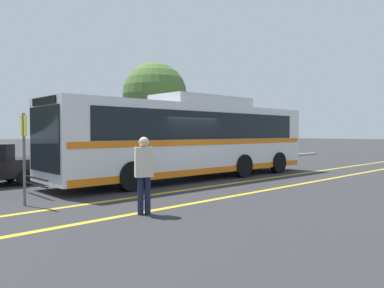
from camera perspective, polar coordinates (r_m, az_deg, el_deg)
ground_plane at (r=14.79m, az=-1.92°, el=-5.79°), size 220.00×220.00×0.00m
lane_strip_0 at (r=14.40m, az=6.07°, el=-5.99°), size 32.43×0.20×0.01m
lane_strip_1 at (r=13.26m, az=12.34°, el=-6.68°), size 32.43×0.20×0.01m
curb_strip at (r=19.97m, az=-10.36°, el=-3.65°), size 40.43×0.36×0.15m
transit_bus at (r=15.80m, az=0.05°, el=1.10°), size 12.78×2.90×3.49m
pedestrian_0 at (r=8.89m, az=-7.34°, el=-3.94°), size 0.47×0.38×1.83m
bus_stop_sign at (r=10.80m, az=-24.22°, el=-0.47°), size 0.07×0.40×2.45m
tree_2 at (r=25.83m, az=-5.69°, el=7.50°), size 4.35×4.35×6.72m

